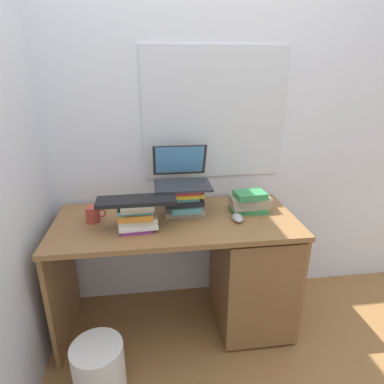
{
  "coord_description": "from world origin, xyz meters",
  "views": [
    {
      "loc": [
        -0.13,
        -1.69,
        1.56
      ],
      "look_at": [
        0.09,
        -0.04,
        0.93
      ],
      "focal_mm": 30.24,
      "sensor_mm": 36.0,
      "label": 1
    }
  ],
  "objects_px": {
    "mug": "(93,214)",
    "book_stack_tall": "(184,200)",
    "keyboard": "(137,200)",
    "laptop": "(181,175)",
    "desk": "(234,267)",
    "wastebasket": "(99,371)",
    "book_stack_side": "(250,202)",
    "book_stack_keyboard_riser": "(137,216)",
    "computer_mouse": "(237,218)"
  },
  "relations": [
    {
      "from": "desk",
      "to": "book_stack_keyboard_riser",
      "type": "height_order",
      "value": "book_stack_keyboard_riser"
    },
    {
      "from": "desk",
      "to": "book_stack_side",
      "type": "bearing_deg",
      "value": 38.85
    },
    {
      "from": "keyboard",
      "to": "computer_mouse",
      "type": "xyz_separation_m",
      "value": [
        0.56,
        0.02,
        -0.15
      ]
    },
    {
      "from": "mug",
      "to": "book_stack_keyboard_riser",
      "type": "bearing_deg",
      "value": -25.73
    },
    {
      "from": "book_stack_keyboard_riser",
      "to": "mug",
      "type": "distance_m",
      "value": 0.28
    },
    {
      "from": "book_stack_tall",
      "to": "book_stack_keyboard_riser",
      "type": "bearing_deg",
      "value": -149.39
    },
    {
      "from": "desk",
      "to": "mug",
      "type": "relative_size",
      "value": 12.16
    },
    {
      "from": "desk",
      "to": "laptop",
      "type": "height_order",
      "value": "laptop"
    },
    {
      "from": "book_stack_keyboard_riser",
      "to": "wastebasket",
      "type": "height_order",
      "value": "book_stack_keyboard_riser"
    },
    {
      "from": "desk",
      "to": "wastebasket",
      "type": "bearing_deg",
      "value": -151.46
    },
    {
      "from": "book_stack_tall",
      "to": "keyboard",
      "type": "xyz_separation_m",
      "value": [
        -0.27,
        -0.16,
        0.08
      ]
    },
    {
      "from": "laptop",
      "to": "desk",
      "type": "bearing_deg",
      "value": -27.71
    },
    {
      "from": "book_stack_keyboard_riser",
      "to": "keyboard",
      "type": "xyz_separation_m",
      "value": [
        0.0,
        0.0,
        0.09
      ]
    },
    {
      "from": "laptop",
      "to": "computer_mouse",
      "type": "bearing_deg",
      "value": -34.13
    },
    {
      "from": "book_stack_tall",
      "to": "keyboard",
      "type": "height_order",
      "value": "keyboard"
    },
    {
      "from": "book_stack_keyboard_riser",
      "to": "laptop",
      "type": "distance_m",
      "value": 0.38
    },
    {
      "from": "book_stack_tall",
      "to": "mug",
      "type": "distance_m",
      "value": 0.52
    },
    {
      "from": "computer_mouse",
      "to": "desk",
      "type": "bearing_deg",
      "value": 80.37
    },
    {
      "from": "computer_mouse",
      "to": "wastebasket",
      "type": "bearing_deg",
      "value": -153.67
    },
    {
      "from": "computer_mouse",
      "to": "wastebasket",
      "type": "relative_size",
      "value": 0.34
    },
    {
      "from": "book_stack_side",
      "to": "laptop",
      "type": "distance_m",
      "value": 0.45
    },
    {
      "from": "laptop",
      "to": "wastebasket",
      "type": "bearing_deg",
      "value": -129.13
    },
    {
      "from": "keyboard",
      "to": "wastebasket",
      "type": "bearing_deg",
      "value": -121.71
    },
    {
      "from": "book_stack_tall",
      "to": "book_stack_side",
      "type": "xyz_separation_m",
      "value": [
        0.4,
        -0.01,
        -0.02
      ]
    },
    {
      "from": "mug",
      "to": "wastebasket",
      "type": "xyz_separation_m",
      "value": [
        0.03,
        -0.48,
        -0.64
      ]
    },
    {
      "from": "desk",
      "to": "laptop",
      "type": "distance_m",
      "value": 0.66
    },
    {
      "from": "book_stack_side",
      "to": "laptop",
      "type": "bearing_deg",
      "value": 168.71
    },
    {
      "from": "book_stack_side",
      "to": "keyboard",
      "type": "relative_size",
      "value": 0.59
    },
    {
      "from": "book_stack_keyboard_riser",
      "to": "book_stack_side",
      "type": "relative_size",
      "value": 0.87
    },
    {
      "from": "wastebasket",
      "to": "mug",
      "type": "bearing_deg",
      "value": 94.08
    },
    {
      "from": "computer_mouse",
      "to": "mug",
      "type": "height_order",
      "value": "mug"
    },
    {
      "from": "desk",
      "to": "laptop",
      "type": "relative_size",
      "value": 4.27
    },
    {
      "from": "keyboard",
      "to": "book_stack_keyboard_riser",
      "type": "bearing_deg",
      "value": -118.96
    },
    {
      "from": "keyboard",
      "to": "computer_mouse",
      "type": "relative_size",
      "value": 4.04
    },
    {
      "from": "desk",
      "to": "book_stack_side",
      "type": "xyz_separation_m",
      "value": [
        0.1,
        0.08,
        0.4
      ]
    },
    {
      "from": "book_stack_tall",
      "to": "wastebasket",
      "type": "distance_m",
      "value": 0.99
    },
    {
      "from": "book_stack_tall",
      "to": "book_stack_keyboard_riser",
      "type": "relative_size",
      "value": 1.14
    },
    {
      "from": "laptop",
      "to": "keyboard",
      "type": "bearing_deg",
      "value": -139.53
    },
    {
      "from": "book_stack_keyboard_riser",
      "to": "mug",
      "type": "xyz_separation_m",
      "value": [
        -0.25,
        0.12,
        -0.03
      ]
    },
    {
      "from": "mug",
      "to": "book_stack_tall",
      "type": "bearing_deg",
      "value": 4.28
    },
    {
      "from": "desk",
      "to": "keyboard",
      "type": "xyz_separation_m",
      "value": [
        -0.57,
        -0.06,
        0.5
      ]
    },
    {
      "from": "mug",
      "to": "wastebasket",
      "type": "relative_size",
      "value": 0.37
    },
    {
      "from": "book_stack_side",
      "to": "computer_mouse",
      "type": "relative_size",
      "value": 2.37
    },
    {
      "from": "computer_mouse",
      "to": "book_stack_keyboard_riser",
      "type": "bearing_deg",
      "value": -177.57
    },
    {
      "from": "wastebasket",
      "to": "computer_mouse",
      "type": "bearing_deg",
      "value": 26.33
    },
    {
      "from": "keyboard",
      "to": "laptop",
      "type": "bearing_deg",
      "value": 39.55
    },
    {
      "from": "keyboard",
      "to": "mug",
      "type": "relative_size",
      "value": 3.66
    },
    {
      "from": "book_stack_tall",
      "to": "keyboard",
      "type": "distance_m",
      "value": 0.32
    },
    {
      "from": "book_stack_tall",
      "to": "computer_mouse",
      "type": "xyz_separation_m",
      "value": [
        0.29,
        -0.14,
        -0.07
      ]
    },
    {
      "from": "mug",
      "to": "laptop",
      "type": "bearing_deg",
      "value": 11.72
    }
  ]
}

